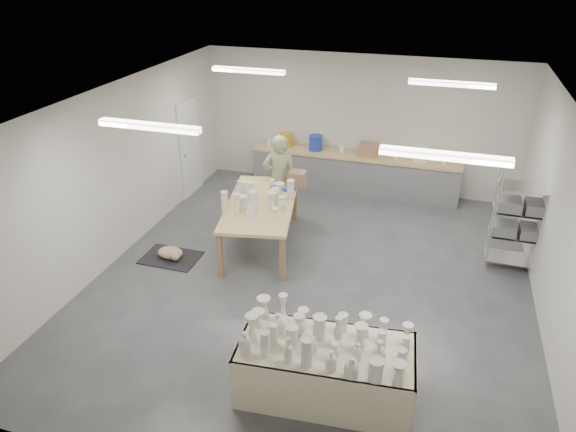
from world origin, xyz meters
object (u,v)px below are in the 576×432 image
(drying_table, at_px, (325,367))
(red_stool, at_px, (284,200))
(work_table, at_px, (264,201))
(potter, at_px, (279,179))

(drying_table, height_order, red_stool, drying_table)
(drying_table, bearing_deg, red_stool, 108.46)
(work_table, height_order, red_stool, work_table)
(work_table, xyz_separation_m, red_stool, (-0.03, 1.29, -0.58))
(work_table, xyz_separation_m, potter, (-0.03, 1.02, 0.01))
(drying_table, distance_m, potter, 4.70)
(work_table, bearing_deg, red_stool, 80.43)
(work_table, distance_m, potter, 1.02)
(potter, bearing_deg, work_table, 72.60)
(drying_table, distance_m, red_stool, 4.93)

